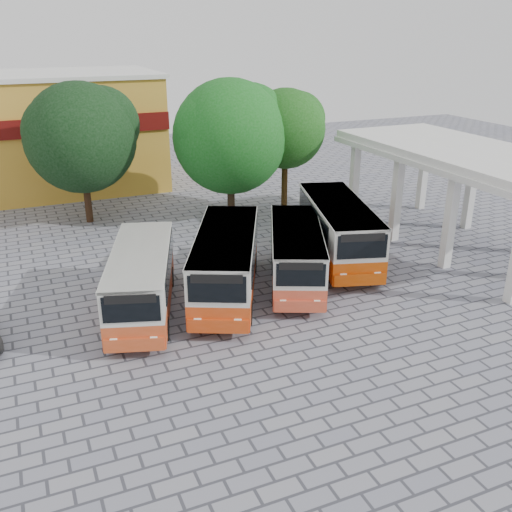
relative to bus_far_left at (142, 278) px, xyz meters
name	(u,v)px	position (x,y,z in m)	size (l,w,h in m)	color
ground	(327,310)	(7.23, -2.96, -1.59)	(90.00, 90.00, 0.00)	slate
terminal_shelter	(468,158)	(17.73, 1.04, 3.32)	(6.80, 15.80, 5.40)	silver
shophouse_block	(16,133)	(-3.77, 23.02, 2.57)	(20.40, 10.40, 8.30)	gold
bus_far_left	(142,278)	(0.00, 0.00, 0.00)	(4.51, 8.12, 2.75)	#C0441B
bus_centre_left	(226,260)	(3.81, 0.11, 0.12)	(5.75, 8.84, 2.97)	#C53D0E
bus_centre_right	(296,252)	(7.30, 0.14, -0.03)	(5.13, 8.03, 2.69)	#C7482A
bus_far_right	(338,227)	(10.61, 1.91, 0.16)	(4.87, 8.93, 3.03)	#CA4402
tree_left	(82,134)	(-0.27, 13.39, 3.83)	(6.86, 6.53, 8.48)	#382213
tree_middle	(231,133)	(8.22, 10.86, 3.73)	(7.32, 6.97, 8.58)	#3A2B1B
tree_right	(286,126)	(11.88, 10.74, 3.92)	(5.26, 5.01, 7.85)	#432E12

